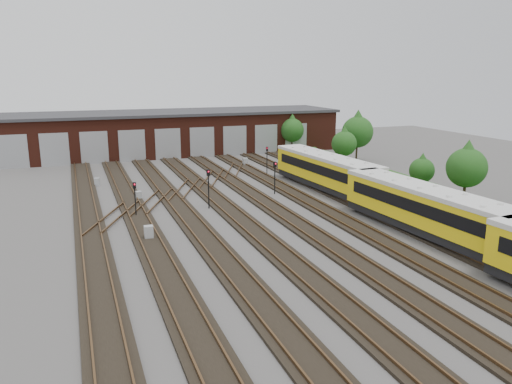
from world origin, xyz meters
name	(u,v)px	position (x,y,z in m)	size (l,w,h in m)	color
ground	(270,224)	(0.00, 0.00, 0.00)	(120.00, 120.00, 0.00)	#484543
track_network	(266,221)	(-0.17, 0.59, 0.11)	(30.40, 70.00, 0.33)	black
maintenance_shed	(173,132)	(-0.01, 39.97, 3.20)	(51.00, 12.50, 6.35)	#4B1D12
grass_verge	(392,182)	(19.00, 10.00, 0.03)	(8.00, 55.00, 0.05)	#234E1A
metro_train	(426,209)	(10.00, -6.75, 2.08)	(4.12, 48.73, 3.42)	black
signal_mast_0	(135,195)	(-10.10, 6.05, 1.97)	(0.27, 0.25, 3.05)	black
signal_mast_1	(208,184)	(-3.47, 6.48, 2.32)	(0.29, 0.27, 3.64)	black
signal_mast_2	(275,173)	(4.30, 9.47, 2.16)	(0.32, 0.31, 3.35)	black
signal_mast_3	(267,157)	(7.14, 18.80, 2.18)	(0.29, 0.28, 3.44)	black
relay_cabinet_0	(149,233)	(-9.98, -0.48, 0.54)	(0.65, 0.54, 1.09)	#A3A6A8
relay_cabinet_1	(97,182)	(-12.57, 19.76, 0.44)	(0.53, 0.44, 0.88)	#A3A6A8
relay_cabinet_2	(139,196)	(-9.10, 11.89, 0.44)	(0.52, 0.44, 0.87)	#A3A6A8
relay_cabinet_3	(245,162)	(6.72, 25.63, 0.51)	(0.61, 0.51, 1.02)	#A3A6A8
relay_cabinet_4	(346,182)	(12.96, 9.94, 0.52)	(0.63, 0.52, 1.04)	#A3A6A8
tree_0	(292,127)	(17.26, 33.84, 3.86)	(3.63, 3.63, 6.01)	#2F2215
tree_1	(344,141)	(18.52, 20.20, 3.47)	(3.26, 3.26, 5.41)	#2F2215
tree_2	(358,128)	(22.45, 23.41, 4.61)	(4.33, 4.33, 7.17)	#2F2215
tree_3	(422,167)	(18.52, 4.55, 2.71)	(2.55, 2.55, 4.22)	#2F2215
tree_4	(467,163)	(19.58, -0.41, 3.95)	(3.71, 3.71, 6.15)	#2F2215
bush_0	(455,202)	(17.60, -1.47, 0.60)	(1.21, 1.21, 1.21)	#1F4614
bush_1	(327,160)	(16.89, 21.62, 0.81)	(1.62, 1.62, 1.62)	#1F4614
bush_2	(314,150)	(19.05, 29.88, 0.76)	(1.52, 1.52, 1.52)	#1F4614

